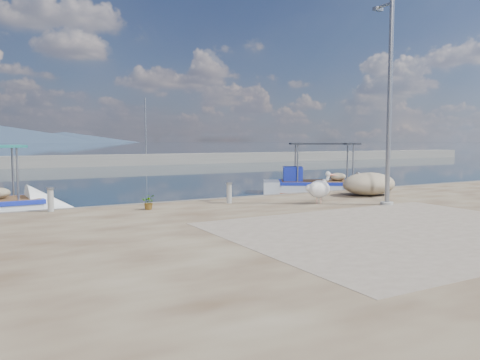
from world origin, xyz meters
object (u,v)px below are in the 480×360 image
Objects in this scene: boat_right at (322,188)px; lamp_post at (389,110)px; bollard_near at (229,192)px; pelican at (320,188)px.

lamp_post is at bearing -81.54° from boat_right.
bollard_near is at bearing 146.71° from lamp_post.
pelican is 3.24m from bollard_near.
bollard_near is (-2.77, 1.66, -0.13)m from pelican.
boat_right is 5.44× the size of pelican.
boat_right is 8.09m from pelican.
boat_right is 9.13m from bollard_near.
bollard_near is at bearing -118.44° from boat_right.
pelican reaches higher than bollard_near.
lamp_post is 9.20× the size of bollard_near.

